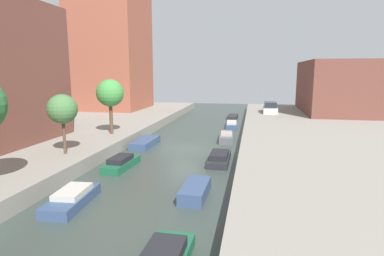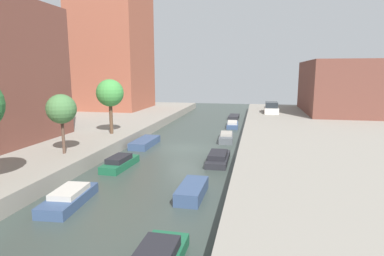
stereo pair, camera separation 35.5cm
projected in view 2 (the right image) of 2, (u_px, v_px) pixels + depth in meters
The scene contains 16 objects.
ground_plane at pixel (184, 148), 28.46m from camera, with size 84.00×84.00×0.00m, color #333D38.
quay_left at pixel (34, 136), 31.31m from camera, with size 20.00×64.00×1.00m, color gray.
quay_right at pixel (367, 151), 25.44m from camera, with size 20.00×64.00×1.00m, color gray.
apartment_tower_far at pixel (112, 39), 49.47m from camera, with size 10.00×10.68×21.38m, color brown.
low_block_right at pixel (342, 87), 45.33m from camera, with size 10.00×15.99×7.27m, color brown.
street_tree_1 at pixel (61, 109), 22.16m from camera, with size 2.05×2.05×4.20m.
street_tree_2 at pixel (110, 93), 29.42m from camera, with size 2.51×2.51×5.06m.
parked_car at pixel (271, 108), 45.45m from camera, with size 1.90×4.73×1.55m.
moored_boat_left_1 at pixel (69, 198), 16.33m from camera, with size 1.78×3.98×0.82m.
moored_boat_left_2 at pixel (120, 163), 22.61m from camera, with size 1.51×3.81×0.88m.
moored_boat_left_3 at pixel (145, 142), 29.38m from camera, with size 1.62×4.37×0.63m.
moored_boat_right_1 at pixel (192, 191), 17.33m from camera, with size 1.33×3.20×0.70m.
moored_boat_right_2 at pixel (218, 158), 24.02m from camera, with size 1.53×4.37×0.81m.
moored_boat_right_3 at pixel (226, 137), 31.51m from camera, with size 1.52×3.89×0.82m.
moored_boat_right_4 at pixel (232, 124), 39.61m from camera, with size 1.58×4.25×0.72m.
moored_boat_right_5 at pixel (234, 117), 46.90m from camera, with size 1.43×3.90×0.48m.
Camera 2 is at (6.24, -27.03, 6.67)m, focal length 29.96 mm.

